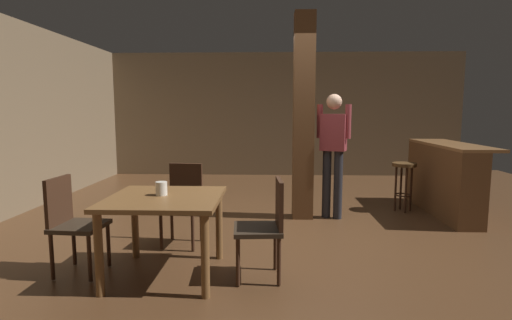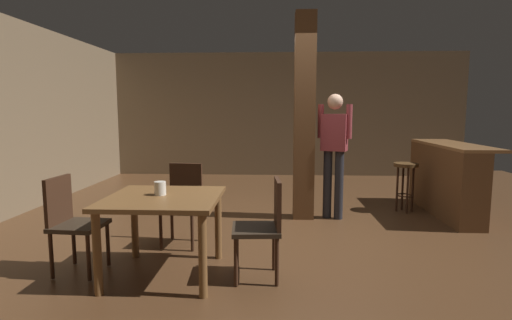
% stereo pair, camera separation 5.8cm
% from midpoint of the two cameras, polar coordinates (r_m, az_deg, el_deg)
% --- Properties ---
extents(ground_plane, '(10.80, 10.80, 0.00)m').
position_cam_midpoint_polar(ground_plane, '(5.00, 5.38, -10.39)').
color(ground_plane, '#4C301C').
extents(wall_back, '(8.00, 0.10, 2.80)m').
position_cam_midpoint_polar(wall_back, '(9.26, 3.91, 6.49)').
color(wall_back, '#756047').
rests_on(wall_back, ground_plane).
extents(pillar, '(0.28, 0.28, 2.80)m').
position_cam_midpoint_polar(pillar, '(5.53, 6.50, 6.03)').
color(pillar, brown).
rests_on(pillar, ground_plane).
extents(dining_table, '(1.00, 1.00, 0.73)m').
position_cam_midpoint_polar(dining_table, '(3.71, -13.32, -6.80)').
color(dining_table, brown).
rests_on(dining_table, ground_plane).
extents(chair_east, '(0.45, 0.45, 0.89)m').
position_cam_midpoint_polar(chair_east, '(3.58, 1.00, -9.00)').
color(chair_east, '#2D2319').
rests_on(chair_east, ground_plane).
extents(chair_west, '(0.45, 0.45, 0.89)m').
position_cam_midpoint_polar(chair_west, '(4.06, -25.21, -7.76)').
color(chair_west, '#2D2319').
rests_on(chair_west, ground_plane).
extents(chair_north, '(0.45, 0.45, 0.89)m').
position_cam_midpoint_polar(chair_north, '(4.58, -10.70, -5.55)').
color(chair_north, '#2D2319').
rests_on(chair_north, ground_plane).
extents(napkin_cup, '(0.11, 0.11, 0.12)m').
position_cam_midpoint_polar(napkin_cup, '(3.73, -13.80, -3.98)').
color(napkin_cup, silver).
rests_on(napkin_cup, dining_table).
extents(standing_person, '(0.47, 0.31, 1.72)m').
position_cam_midpoint_polar(standing_person, '(5.58, 10.67, 1.87)').
color(standing_person, maroon).
rests_on(standing_person, ground_plane).
extents(bar_counter, '(0.56, 1.88, 1.03)m').
position_cam_midpoint_polar(bar_counter, '(6.40, 24.89, -2.33)').
color(bar_counter, brown).
rests_on(bar_counter, ground_plane).
extents(bar_stool_near, '(0.35, 0.35, 0.73)m').
position_cam_midpoint_polar(bar_stool_near, '(6.30, 20.13, -2.02)').
color(bar_stool_near, '#4C3319').
rests_on(bar_stool_near, ground_plane).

